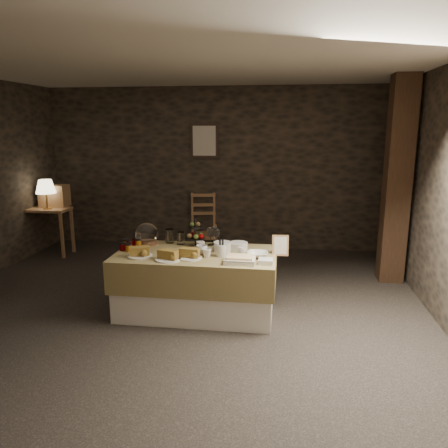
# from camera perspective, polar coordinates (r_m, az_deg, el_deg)

# --- Properties ---
(ground_plane) EXTENTS (5.50, 5.00, 0.01)m
(ground_plane) POSITION_cam_1_polar(r_m,az_deg,el_deg) (5.09, -5.82, -10.31)
(ground_plane) COLOR black
(ground_plane) RESTS_ON ground
(room_shell) EXTENTS (5.52, 5.02, 2.60)m
(room_shell) POSITION_cam_1_polar(r_m,az_deg,el_deg) (4.71, -6.24, 7.48)
(room_shell) COLOR black
(room_shell) RESTS_ON ground
(buffet_table) EXTENTS (1.69, 0.90, 0.67)m
(buffet_table) POSITION_cam_1_polar(r_m,az_deg,el_deg) (4.72, -3.62, -7.10)
(buffet_table) COLOR white
(buffet_table) RESTS_ON ground_plane
(console_table) EXTENTS (0.69, 0.39, 0.74)m
(console_table) POSITION_cam_1_polar(r_m,az_deg,el_deg) (7.32, -22.12, 0.93)
(console_table) COLOR #9C6F44
(console_table) RESTS_ON ground_plane
(table_lamp) EXTENTS (0.30, 0.30, 0.45)m
(table_lamp) POSITION_cam_1_polar(r_m,az_deg,el_deg) (7.18, -22.28, 4.50)
(table_lamp) COLOR #B98035
(table_lamp) RESTS_ON console_table
(wine_rack) EXTENTS (0.42, 0.26, 0.34)m
(wine_rack) POSITION_cam_1_polar(r_m,az_deg,el_deg) (7.40, -21.29, 3.47)
(wine_rack) COLOR #9C6F44
(wine_rack) RESTS_ON console_table
(chair) EXTENTS (0.50, 0.49, 0.71)m
(chair) POSITION_cam_1_polar(r_m,az_deg,el_deg) (7.18, -2.56, -0.04)
(chair) COLOR #9C6F44
(chair) RESTS_ON ground_plane
(timber_column) EXTENTS (0.30, 0.30, 2.60)m
(timber_column) POSITION_cam_1_polar(r_m,az_deg,el_deg) (5.93, 21.68, 5.19)
(timber_column) COLOR black
(timber_column) RESTS_ON ground_plane
(framed_picture) EXTENTS (0.45, 0.04, 0.55)m
(framed_picture) POSITION_cam_1_polar(r_m,az_deg,el_deg) (7.13, -2.57, 10.81)
(framed_picture) COLOR #32231A
(framed_picture) RESTS_ON room_shell
(plate_stack_a) EXTENTS (0.19, 0.19, 0.10)m
(plate_stack_a) POSITION_cam_1_polar(r_m,az_deg,el_deg) (4.68, -0.19, -2.96)
(plate_stack_a) COLOR silver
(plate_stack_a) RESTS_ON buffet_table
(plate_stack_b) EXTENTS (0.20, 0.20, 0.08)m
(plate_stack_b) POSITION_cam_1_polar(r_m,az_deg,el_deg) (4.72, 1.90, -2.92)
(plate_stack_b) COLOR silver
(plate_stack_b) RESTS_ON buffet_table
(cutlery_holder) EXTENTS (0.10, 0.10, 0.12)m
(cutlery_holder) POSITION_cam_1_polar(r_m,az_deg,el_deg) (4.49, -0.35, -3.51)
(cutlery_holder) COLOR silver
(cutlery_holder) RESTS_ON buffet_table
(cup_a) EXTENTS (0.14, 0.14, 0.10)m
(cup_a) POSITION_cam_1_polar(r_m,az_deg,el_deg) (4.57, -2.94, -3.39)
(cup_a) COLOR silver
(cup_a) RESTS_ON buffet_table
(cup_b) EXTENTS (0.11, 0.11, 0.09)m
(cup_b) POSITION_cam_1_polar(r_m,az_deg,el_deg) (4.47, -2.26, -3.81)
(cup_b) COLOR silver
(cup_b) RESTS_ON buffet_table
(mug_c) EXTENTS (0.09, 0.09, 0.09)m
(mug_c) POSITION_cam_1_polar(r_m,az_deg,el_deg) (4.72, -3.08, -2.87)
(mug_c) COLOR silver
(mug_c) RESTS_ON buffet_table
(mug_d) EXTENTS (0.08, 0.08, 0.09)m
(mug_d) POSITION_cam_1_polar(r_m,az_deg,el_deg) (4.52, 2.35, -3.61)
(mug_d) COLOR silver
(mug_d) RESTS_ON buffet_table
(bowl) EXTENTS (0.22, 0.22, 0.05)m
(bowl) POSITION_cam_1_polar(r_m,az_deg,el_deg) (4.49, 4.39, -3.99)
(bowl) COLOR silver
(bowl) RESTS_ON buffet_table
(cake_dome) EXTENTS (0.26, 0.26, 0.26)m
(cake_dome) POSITION_cam_1_polar(r_m,az_deg,el_deg) (5.01, -10.05, -1.48)
(cake_dome) COLOR #9C6F44
(cake_dome) RESTS_ON buffet_table
(fruit_stand) EXTENTS (0.21, 0.21, 0.30)m
(fruit_stand) POSITION_cam_1_polar(r_m,az_deg,el_deg) (4.88, -3.73, -1.47)
(fruit_stand) COLOR black
(fruit_stand) RESTS_ON buffet_table
(bread_platter_left) EXTENTS (0.26, 0.26, 0.11)m
(bread_platter_left) POSITION_cam_1_polar(r_m,az_deg,el_deg) (4.57, -10.97, -3.72)
(bread_platter_left) COLOR silver
(bread_platter_left) RESTS_ON buffet_table
(bread_platter_center) EXTENTS (0.26, 0.26, 0.11)m
(bread_platter_center) POSITION_cam_1_polar(r_m,az_deg,el_deg) (4.41, -7.33, -4.19)
(bread_platter_center) COLOR silver
(bread_platter_center) RESTS_ON buffet_table
(bread_platter_right) EXTENTS (0.26, 0.26, 0.11)m
(bread_platter_right) POSITION_cam_1_polar(r_m,az_deg,el_deg) (4.45, -4.54, -3.98)
(bread_platter_right) COLOR silver
(bread_platter_right) RESTS_ON buffet_table
(jam_jars) EXTENTS (0.20, 0.32, 0.07)m
(jam_jars) POSITION_cam_1_polar(r_m,az_deg,el_deg) (4.90, -12.16, -2.68)
(jam_jars) COLOR #650408
(jam_jars) RESTS_ON buffet_table
(tart_dish) EXTENTS (0.30, 0.22, 0.07)m
(tart_dish) POSITION_cam_1_polar(r_m,az_deg,el_deg) (4.29, 2.09, -4.67)
(tart_dish) COLOR silver
(tart_dish) RESTS_ON buffet_table
(square_dish) EXTENTS (0.14, 0.14, 0.04)m
(square_dish) POSITION_cam_1_polar(r_m,az_deg,el_deg) (4.29, 5.46, -4.86)
(square_dish) COLOR silver
(square_dish) RESTS_ON buffet_table
(menu_frame) EXTENTS (0.17, 0.08, 0.22)m
(menu_frame) POSITION_cam_1_polar(r_m,az_deg,el_deg) (4.61, 7.37, -2.79)
(menu_frame) COLOR #9C6F44
(menu_frame) RESTS_ON buffet_table
(storage_jar_a) EXTENTS (0.10, 0.10, 0.16)m
(storage_jar_a) POSITION_cam_1_polar(r_m,az_deg,el_deg) (5.05, -7.12, -1.55)
(storage_jar_a) COLOR white
(storage_jar_a) RESTS_ON buffet_table
(storage_jar_b) EXTENTS (0.09, 0.09, 0.14)m
(storage_jar_b) POSITION_cam_1_polar(r_m,az_deg,el_deg) (4.97, -5.66, -1.85)
(storage_jar_b) COLOR white
(storage_jar_b) RESTS_ON buffet_table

